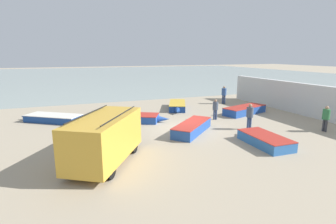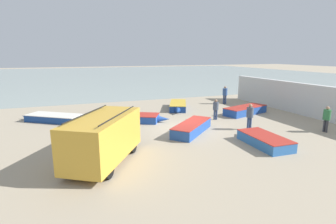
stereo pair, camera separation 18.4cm
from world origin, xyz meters
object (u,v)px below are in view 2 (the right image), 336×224
(fishing_rowboat_2, at_px, (193,127))
(parked_van, at_px, (104,137))
(fishing_rowboat_1, at_px, (132,118))
(fisherman_3, at_px, (250,114))
(fishing_rowboat_3, at_px, (263,140))
(fishing_rowboat_5, at_px, (178,106))
(fisherman_0, at_px, (216,108))
(fisherman_2, at_px, (327,117))
(fisherman_1, at_px, (225,93))
(fishing_rowboat_0, at_px, (247,110))
(fishing_rowboat_4, at_px, (53,118))

(fishing_rowboat_2, bearing_deg, parked_van, 163.65)
(fishing_rowboat_1, distance_m, fisherman_3, 8.52)
(fishing_rowboat_2, distance_m, fishing_rowboat_3, 4.49)
(fishing_rowboat_3, relative_size, fishing_rowboat_5, 0.84)
(fisherman_0, relative_size, fisherman_2, 0.93)
(fishing_rowboat_1, xyz_separation_m, fisherman_1, (10.54, 3.79, 0.81))
(parked_van, height_order, fisherman_1, parked_van)
(fishing_rowboat_1, bearing_deg, fisherman_1, 47.86)
(fishing_rowboat_1, distance_m, fishing_rowboat_2, 5.15)
(parked_van, xyz_separation_m, fishing_rowboat_3, (8.62, -0.65, -0.93))
(fisherman_0, bearing_deg, fishing_rowboat_3, -173.81)
(fishing_rowboat_2, bearing_deg, fisherman_2, -63.70)
(fishing_rowboat_3, bearing_deg, fishing_rowboat_0, -28.87)
(parked_van, xyz_separation_m, fishing_rowboat_0, (12.72, 6.29, -0.90))
(fishing_rowboat_0, relative_size, fishing_rowboat_5, 1.11)
(parked_van, height_order, fisherman_0, parked_van)
(fisherman_1, bearing_deg, fishing_rowboat_0, 33.31)
(fishing_rowboat_4, relative_size, fisherman_2, 2.74)
(fishing_rowboat_2, relative_size, fisherman_3, 2.41)
(fishing_rowboat_1, height_order, fisherman_1, fisherman_1)
(fishing_rowboat_2, bearing_deg, fisherman_0, -5.47)
(fishing_rowboat_1, relative_size, fishing_rowboat_5, 1.08)
(fishing_rowboat_0, bearing_deg, fishing_rowboat_5, 123.77)
(fishing_rowboat_5, distance_m, fisherman_1, 5.62)
(parked_van, xyz_separation_m, fisherman_2, (14.13, -0.05, -0.19))
(parked_van, distance_m, fisherman_3, 10.08)
(fisherman_0, relative_size, fisherman_1, 0.87)
(fishing_rowboat_2, distance_m, fisherman_2, 8.68)
(fisherman_1, bearing_deg, fishing_rowboat_5, -39.70)
(parked_van, bearing_deg, fishing_rowboat_1, 9.89)
(fishing_rowboat_3, distance_m, fisherman_0, 6.09)
(parked_van, distance_m, fisherman_1, 17.34)
(fishing_rowboat_0, distance_m, fisherman_0, 3.76)
(fisherman_1, height_order, fisherman_2, fisherman_1)
(fishing_rowboat_4, bearing_deg, fisherman_0, -163.18)
(fishing_rowboat_2, height_order, fisherman_1, fisherman_1)
(fishing_rowboat_2, bearing_deg, fishing_rowboat_4, 101.41)
(fishing_rowboat_0, distance_m, fishing_rowboat_5, 6.14)
(fishing_rowboat_2, height_order, fishing_rowboat_5, fishing_rowboat_2)
(fishing_rowboat_3, xyz_separation_m, fisherman_1, (4.86, 11.57, 0.81))
(fisherman_3, bearing_deg, fishing_rowboat_3, 162.48)
(fishing_rowboat_4, bearing_deg, fishing_rowboat_0, -155.91)
(fishing_rowboat_5, xyz_separation_m, fisherman_0, (1.16, -4.79, 0.66))
(fisherman_0, bearing_deg, parked_van, 131.49)
(fishing_rowboat_0, height_order, fishing_rowboat_5, fishing_rowboat_0)
(parked_van, xyz_separation_m, fisherman_1, (13.48, 10.92, -0.13))
(parked_van, xyz_separation_m, fisherman_3, (9.84, 2.18, -0.17))
(fishing_rowboat_3, bearing_deg, fishing_rowboat_1, 37.87)
(fishing_rowboat_3, bearing_deg, fisherman_0, -3.05)
(fishing_rowboat_4, bearing_deg, fisherman_1, -139.17)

